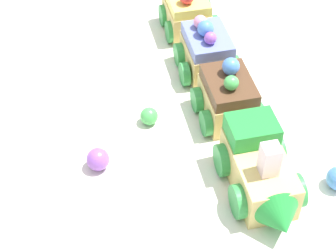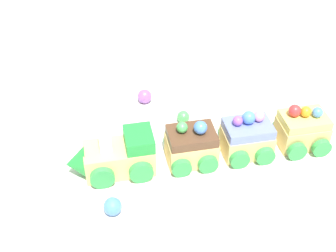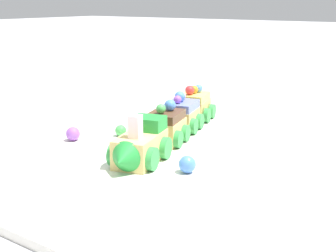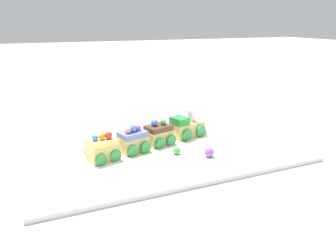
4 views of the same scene
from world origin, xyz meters
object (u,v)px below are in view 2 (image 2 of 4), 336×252
object	(u,v)px
gumball_blue	(113,206)
gumball_green	(183,117)
cake_train_locomotive	(114,157)
cake_car_blueberry	(247,138)
gumball_purple	(145,96)
cake_car_chocolate	(191,146)
cake_car_lemon	(302,131)

from	to	relation	value
gumball_blue	gumball_green	distance (m)	0.22
gumball_blue	cake_train_locomotive	bearing A→B (deg)	-83.03
gumball_green	cake_car_blueberry	bearing A→B (deg)	146.11
cake_train_locomotive	gumball_blue	size ratio (longest dim) A/B	5.38
gumball_purple	cake_car_chocolate	bearing A→B (deg)	120.96
cake_train_locomotive	cake_car_lemon	xyz separation A→B (m)	(-0.28, -0.08, 0.00)
gumball_blue	cake_car_blueberry	bearing A→B (deg)	-144.04
cake_car_blueberry	gumball_purple	bearing A→B (deg)	-49.79
gumball_blue	gumball_green	size ratio (longest dim) A/B	1.21
cake_car_lemon	gumball_purple	distance (m)	0.27
cake_car_lemon	cake_train_locomotive	bearing A→B (deg)	0.03
cake_car_lemon	gumball_blue	bearing A→B (deg)	14.94
cake_train_locomotive	cake_car_lemon	bearing A→B (deg)	-179.97
cake_car_chocolate	cake_train_locomotive	bearing A→B (deg)	-0.04
cake_car_lemon	gumball_green	size ratio (longest dim) A/B	4.14
cake_car_blueberry	gumball_green	distance (m)	0.12
cake_car_blueberry	cake_car_lemon	xyz separation A→B (m)	(-0.09, -0.02, -0.00)
cake_car_chocolate	gumball_blue	world-z (taller)	cake_car_chocolate
cake_car_lemon	gumball_green	bearing A→B (deg)	-28.19
cake_car_blueberry	gumball_blue	size ratio (longest dim) A/B	3.42
cake_car_lemon	gumball_green	world-z (taller)	cake_car_lemon
cake_car_chocolate	gumball_purple	distance (m)	0.16
cake_train_locomotive	cake_car_blueberry	world-z (taller)	cake_train_locomotive
cake_train_locomotive	gumball_purple	xyz separation A→B (m)	(-0.03, -0.17, -0.01)
cake_car_chocolate	gumball_blue	distance (m)	0.15
cake_train_locomotive	cake_car_chocolate	bearing A→B (deg)	179.96
cake_car_chocolate	cake_car_lemon	size ratio (longest dim) A/B	1.00
cake_train_locomotive	gumball_blue	distance (m)	0.08
cake_train_locomotive	cake_car_lemon	distance (m)	0.29
cake_car_chocolate	gumball_green	bearing A→B (deg)	-96.30
cake_car_lemon	gumball_purple	xyz separation A→B (m)	(0.25, -0.09, -0.01)
cake_car_chocolate	gumball_blue	bearing A→B (deg)	32.71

